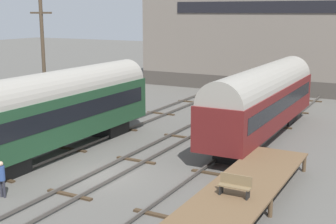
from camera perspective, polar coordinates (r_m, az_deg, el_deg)
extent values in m
plane|color=#56544F|center=(25.44, -7.55, -7.82)|extent=(200.00, 200.00, 0.00)
cube|color=#4C4742|center=(28.92, -16.81, -5.39)|extent=(0.08, 60.00, 0.16)
cube|color=#4C4742|center=(27.96, -14.70, -5.87)|extent=(0.08, 60.00, 0.16)
cube|color=#3D2D1E|center=(30.59, -11.88, -4.42)|extent=(2.60, 0.24, 0.10)
cube|color=#3D2D1E|center=(35.21, -5.63, -2.01)|extent=(2.60, 0.24, 0.10)
cube|color=#3D2D1E|center=(40.20, -0.89, -0.17)|extent=(2.60, 0.24, 0.10)
cube|color=#3D2D1E|center=(45.43, 2.78, 1.26)|extent=(2.60, 0.24, 0.10)
cube|color=#3D2D1E|center=(50.83, 5.69, 2.39)|extent=(2.60, 0.24, 0.10)
cube|color=#4C4742|center=(25.78, -8.87, -7.16)|extent=(0.08, 60.00, 0.16)
cube|color=#4C4742|center=(24.99, -6.21, -7.72)|extent=(0.08, 60.00, 0.16)
cube|color=#3D2D1E|center=(23.22, -11.91, -9.84)|extent=(2.60, 0.24, 0.10)
cube|color=#3D2D1E|center=(27.77, -3.93, -5.89)|extent=(2.60, 0.24, 0.10)
cube|color=#3D2D1E|center=(32.79, 1.63, -3.03)|extent=(2.60, 0.24, 0.10)
cube|color=#3D2D1E|center=(38.09, 5.67, -0.92)|extent=(2.60, 0.24, 0.10)
cube|color=#3D2D1E|center=(43.58, 8.70, 0.66)|extent=(2.60, 0.24, 0.10)
cube|color=#3D2D1E|center=(49.18, 11.04, 1.89)|extent=(2.60, 0.24, 0.10)
cube|color=#4C4742|center=(23.29, 1.10, -9.16)|extent=(0.08, 60.00, 0.16)
cube|color=#4C4742|center=(22.72, 4.37, -9.76)|extent=(0.08, 60.00, 0.16)
cube|color=#3D2D1E|center=(20.59, -0.97, -12.52)|extent=(2.60, 0.24, 0.10)
cube|color=#3D2D1E|center=(25.61, 5.62, -7.51)|extent=(2.60, 0.24, 0.10)
cube|color=#3D2D1E|center=(30.98, 9.91, -4.12)|extent=(2.60, 0.24, 0.10)
cube|color=#3D2D1E|center=(36.55, 12.88, -1.74)|extent=(2.60, 0.24, 0.10)
cube|color=#3D2D1E|center=(42.24, 15.06, 0.01)|extent=(2.60, 0.24, 0.10)
cube|color=#3D2D1E|center=(48.00, 16.71, 1.35)|extent=(2.60, 0.24, 0.10)
cube|color=black|center=(33.86, -7.10, -1.84)|extent=(1.80, 2.40, 1.00)
cube|color=black|center=(26.75, -19.40, -6.28)|extent=(1.80, 2.40, 1.00)
cube|color=#1E4228|center=(29.65, -12.68, -0.27)|extent=(2.82, 15.19, 2.82)
cube|color=black|center=(29.58, -12.71, 0.37)|extent=(2.86, 13.97, 1.02)
cylinder|color=gray|center=(29.39, -12.81, 2.42)|extent=(2.68, 14.88, 2.68)
cube|color=black|center=(38.28, 13.69, -0.46)|extent=(1.80, 2.40, 1.00)
cube|color=black|center=(28.23, 8.08, -4.72)|extent=(1.80, 2.40, 1.00)
cube|color=#5B1919|center=(32.80, 11.44, 0.77)|extent=(3.03, 16.66, 2.60)
cube|color=black|center=(32.74, 11.47, 1.31)|extent=(3.07, 15.33, 0.94)
cylinder|color=gray|center=(32.57, 11.54, 3.02)|extent=(2.87, 16.33, 2.87)
cube|color=brown|center=(21.04, 8.85, -9.39)|extent=(3.01, 13.51, 0.10)
cylinder|color=brown|center=(27.54, 10.74, -5.34)|extent=(0.20, 0.20, 0.92)
cylinder|color=brown|center=(26.91, 16.28, -6.05)|extent=(0.20, 0.20, 0.92)
cylinder|color=brown|center=(21.67, 5.37, -10.09)|extent=(0.20, 0.20, 0.92)
cylinder|color=brown|center=(20.87, 12.37, -11.23)|extent=(0.20, 0.20, 0.92)
cube|color=brown|center=(20.05, 8.11, -9.00)|extent=(1.40, 0.40, 0.06)
cube|color=brown|center=(20.11, 8.30, -8.16)|extent=(1.40, 0.06, 0.45)
cube|color=black|center=(20.32, 6.49, -9.35)|extent=(0.06, 0.40, 0.40)
cube|color=black|center=(19.95, 9.72, -9.87)|extent=(0.06, 0.40, 0.40)
cylinder|color=#282833|center=(23.83, -19.67, -8.77)|extent=(0.12, 0.12, 0.85)
cylinder|color=#282833|center=(23.69, -19.34, -8.87)|extent=(0.12, 0.12, 0.85)
cylinder|color=navy|center=(23.50, -19.64, -7.05)|extent=(0.32, 0.32, 0.71)
sphere|color=tan|center=(23.35, -19.72, -5.96)|extent=(0.23, 0.23, 0.23)
cylinder|color=#473828|center=(32.81, -14.88, 5.14)|extent=(0.24, 0.24, 9.72)
cube|color=#473828|center=(32.59, -15.24, 11.59)|extent=(1.80, 0.12, 0.12)
cube|color=#46403A|center=(57.12, 14.03, 3.95)|extent=(31.15, 13.12, 1.65)
cube|color=slate|center=(56.58, 14.47, 12.24)|extent=(31.15, 13.12, 14.84)
cube|color=black|center=(50.19, 12.61, 12.38)|extent=(21.80, 0.10, 1.20)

